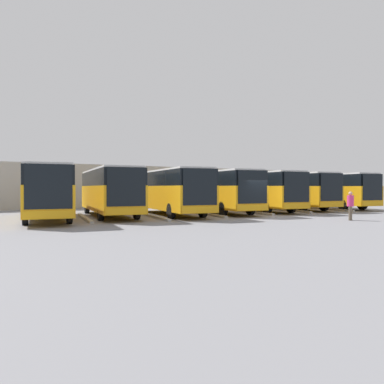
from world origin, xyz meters
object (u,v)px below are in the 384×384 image
at_px(bus_3, 216,190).
at_px(bus_6, 46,190).
at_px(pedestrian, 350,205).
at_px(bus_2, 256,190).
at_px(bus_0, 326,189).
at_px(bus_5, 109,190).
at_px(bus_1, 289,190).
at_px(bus_4, 170,190).

height_order(bus_3, bus_6, same).
distance_m(bus_6, pedestrian, 18.93).
relative_size(bus_2, bus_6, 1.00).
bearing_deg(bus_0, bus_5, 6.01).
distance_m(bus_1, bus_2, 4.31).
distance_m(bus_2, bus_3, 4.30).
height_order(bus_2, bus_4, same).
bearing_deg(pedestrian, bus_0, 11.96).
height_order(bus_4, pedestrian, bus_4).
height_order(bus_0, bus_5, same).
distance_m(bus_5, pedestrian, 15.94).
relative_size(bus_3, bus_6, 1.00).
bearing_deg(bus_0, bus_2, 6.25).
xyz_separation_m(bus_0, bus_3, (12.89, -0.21, 0.00)).
relative_size(bus_3, pedestrian, 6.44).
distance_m(bus_0, bus_1, 4.35).
distance_m(bus_1, bus_5, 17.18).
bearing_deg(bus_5, bus_2, -174.15).
bearing_deg(pedestrian, bus_1, 29.14).
relative_size(bus_0, bus_3, 1.00).
height_order(bus_1, bus_3, same).
bearing_deg(bus_3, bus_1, -168.02).
xyz_separation_m(bus_0, bus_1, (4.30, -0.71, 0.00)).
xyz_separation_m(bus_4, pedestrian, (-7.31, 9.88, -0.89)).
relative_size(bus_0, bus_4, 1.00).
bearing_deg(bus_4, bus_5, -4.76).
bearing_deg(bus_4, bus_3, -168.11).
relative_size(bus_6, pedestrian, 6.44).
distance_m(bus_0, bus_5, 21.50).
relative_size(bus_1, bus_6, 1.00).
distance_m(bus_0, bus_4, 17.18).
bearing_deg(pedestrian, bus_4, 93.36).
height_order(bus_1, bus_4, same).
bearing_deg(bus_1, bus_4, 11.95).
xyz_separation_m(bus_3, bus_6, (12.89, -0.11, 0.00)).
height_order(bus_2, pedestrian, bus_2).
height_order(bus_3, bus_5, same).
distance_m(bus_4, bus_5, 4.42).
bearing_deg(bus_4, bus_0, -171.24).
height_order(bus_0, bus_4, same).
relative_size(bus_5, pedestrian, 6.44).
relative_size(bus_1, bus_5, 1.00).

